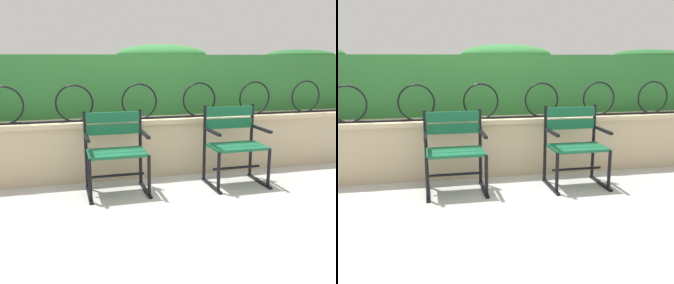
{
  "view_description": "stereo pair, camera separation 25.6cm",
  "coord_description": "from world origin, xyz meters",
  "views": [
    {
      "loc": [
        -1.0,
        -3.7,
        1.41
      ],
      "look_at": [
        0.0,
        0.05,
        0.55
      ],
      "focal_mm": 41.36,
      "sensor_mm": 36.0,
      "label": 1
    },
    {
      "loc": [
        -0.76,
        -3.76,
        1.41
      ],
      "look_at": [
        0.0,
        0.05,
        0.55
      ],
      "focal_mm": 41.36,
      "sensor_mm": 36.0,
      "label": 2
    }
  ],
  "objects": [
    {
      "name": "stone_wall",
      "position": [
        0.0,
        0.79,
        0.35
      ],
      "size": [
        7.75,
        0.41,
        0.69
      ],
      "color": "tan",
      "rests_on": "ground"
    },
    {
      "name": "hedge_row",
      "position": [
        -0.02,
        1.24,
        1.1
      ],
      "size": [
        7.6,
        0.56,
        0.87
      ],
      "color": "#2D7033",
      "rests_on": "stone_wall"
    },
    {
      "name": "ground_plane",
      "position": [
        0.0,
        0.0,
        0.0
      ],
      "size": [
        60.0,
        60.0,
        0.0
      ],
      "primitive_type": "plane",
      "color": "#ADADA8"
    },
    {
      "name": "iron_arch_fence",
      "position": [
        -0.15,
        0.72,
        0.88
      ],
      "size": [
        7.21,
        0.02,
        0.42
      ],
      "color": "black",
      "rests_on": "stone_wall"
    },
    {
      "name": "park_chair_left",
      "position": [
        -0.52,
        0.25,
        0.46
      ],
      "size": [
        0.64,
        0.53,
        0.85
      ],
      "color": "#145B38",
      "rests_on": "ground"
    },
    {
      "name": "park_chair_right",
      "position": [
        0.81,
        0.19,
        0.47
      ],
      "size": [
        0.63,
        0.53,
        0.88
      ],
      "color": "#145B38",
      "rests_on": "ground"
    }
  ]
}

